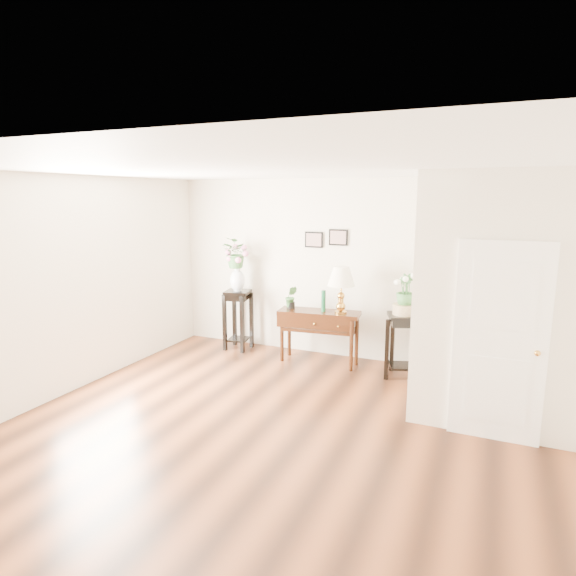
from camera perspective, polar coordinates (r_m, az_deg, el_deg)
The scene contains 20 objects.
floor at distance 5.45m, azimuth -0.85°, elevation -16.77°, with size 6.00×5.50×0.02m, color brown.
ceiling at distance 4.84m, azimuth -0.94°, elevation 14.08°, with size 6.00×5.50×0.02m, color white.
wall_back at distance 7.51m, azimuth 7.77°, elevation 2.11°, with size 6.00×0.02×2.80m, color beige.
wall_front at distance 2.82m, azimuth -25.26°, elevation -13.77°, with size 6.00×0.02×2.80m, color beige.
wall_left at distance 6.75m, azimuth -24.80°, elevation 0.22°, with size 0.02×5.50×2.80m, color beige.
partition at distance 6.28m, azimuth 24.00°, elevation -0.44°, with size 1.80×1.95×2.80m, color beige.
door at distance 5.39m, azimuth 23.76°, elevation -6.01°, with size 0.90×0.05×2.10m, color white.
art_print_left at distance 7.64m, azimuth 3.09°, elevation 5.74°, with size 0.30×0.02×0.25m, color black.
art_print_right at distance 7.50m, azimuth 5.98°, elevation 5.99°, with size 0.30×0.02×0.25m, color black.
wall_ornament at distance 6.38m, azimuth 15.95°, elevation 6.14°, with size 0.51×0.51×0.07m, color gold.
console_table at distance 7.40m, azimuth 3.68°, elevation -5.82°, with size 1.23×0.41×0.82m, color black.
table_lamp at distance 7.11m, azimuth 6.31°, elevation -0.24°, with size 0.40×0.40×0.71m, color #B8842F.
green_vase at distance 7.23m, azimuth 4.22°, elevation -1.47°, with size 0.07×0.07×0.32m, color #11492B.
potted_plant at distance 7.42m, azimuth 0.37°, elevation -1.16°, with size 0.18×0.15×0.33m, color #397036.
plant_stand_a at distance 8.07m, azimuth -5.93°, elevation -3.79°, with size 0.39×0.39×0.99m, color black.
porcelain_vase at distance 7.92m, azimuth -6.03°, elevation 1.28°, with size 0.24×0.24×0.42m, color silver, non-canonical shape.
lily_arrangement at distance 7.86m, azimuth -6.09°, elevation 4.37°, with size 0.46×0.40×0.51m, color #397036.
plant_stand_b at distance 7.00m, azimuth 13.47°, elevation -6.69°, with size 0.43×0.43×0.91m, color black.
ceramic_bowl at distance 6.86m, azimuth 13.66°, elevation -2.42°, with size 0.33×0.33×0.15m, color tan.
narcissus at distance 6.80m, azimuth 13.76°, elevation -0.23°, with size 0.25×0.25×0.45m, color #397036.
Camera 1 is at (1.99, -4.40, 2.52)m, focal length 30.00 mm.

